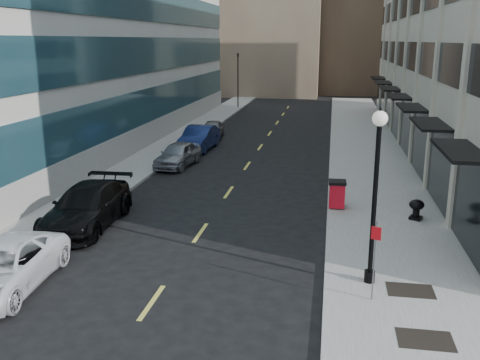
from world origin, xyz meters
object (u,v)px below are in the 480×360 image
(car_white_van, at_px, (3,267))
(urn_planter, at_px, (417,207))
(trash_bin, at_px, (337,193))
(sign_post, at_px, (375,250))
(traffic_signal, at_px, (238,57))
(car_silver_sedan, at_px, (178,154))
(car_black_pickup, at_px, (87,207))
(car_blue_sedan, at_px, (199,138))
(lamppost, at_px, (376,182))
(car_grey_sedan, at_px, (212,129))

(car_white_van, height_order, urn_planter, car_white_van)
(trash_bin, bearing_deg, sign_post, -84.65)
(traffic_signal, bearing_deg, trash_bin, -73.23)
(car_white_van, relative_size, car_silver_sedan, 1.19)
(car_black_pickup, bearing_deg, car_blue_sedan, 85.61)
(car_silver_sedan, distance_m, lamppost, 18.45)
(traffic_signal, relative_size, lamppost, 1.27)
(sign_post, bearing_deg, car_blue_sedan, 138.32)
(traffic_signal, distance_m, car_grey_sedan, 19.58)
(urn_planter, bearing_deg, car_grey_sedan, 125.15)
(car_blue_sedan, xyz_separation_m, sign_post, (10.49, -21.22, 0.87))
(trash_bin, height_order, urn_planter, trash_bin)
(car_white_van, relative_size, sign_post, 2.16)
(car_silver_sedan, distance_m, car_grey_sedan, 10.01)
(car_grey_sedan, bearing_deg, car_white_van, -97.12)
(lamppost, relative_size, sign_post, 2.28)
(car_white_van, bearing_deg, sign_post, 0.89)
(car_blue_sedan, distance_m, urn_planter, 18.59)
(car_black_pickup, bearing_deg, car_grey_sedan, 86.55)
(car_blue_sedan, bearing_deg, lamppost, -59.42)
(car_grey_sedan, bearing_deg, urn_planter, -60.76)
(traffic_signal, relative_size, car_blue_sedan, 1.37)
(traffic_signal, distance_m, car_blue_sedan, 24.32)
(car_white_van, bearing_deg, car_grey_sedan, 85.02)
(car_white_van, xyz_separation_m, sign_post, (11.20, 0.91, 0.98))
(car_white_van, xyz_separation_m, urn_planter, (13.51, 8.66, -0.05))
(car_grey_sedan, relative_size, trash_bin, 3.18)
(car_white_van, bearing_deg, lamppost, 6.99)
(car_blue_sedan, bearing_deg, car_white_van, -88.93)
(car_blue_sedan, bearing_deg, car_black_pickup, -89.59)
(traffic_signal, relative_size, car_white_van, 1.33)
(trash_bin, height_order, lamppost, lamppost)
(car_grey_sedan, height_order, trash_bin, trash_bin)
(car_silver_sedan, distance_m, trash_bin, 12.00)
(car_black_pickup, bearing_deg, traffic_signal, 89.10)
(car_grey_sedan, distance_m, lamppost, 27.22)
(car_white_van, relative_size, lamppost, 0.95)
(car_grey_sedan, distance_m, sign_post, 28.23)
(car_black_pickup, distance_m, car_grey_sedan, 21.15)
(car_white_van, height_order, car_grey_sedan, car_white_van)
(car_black_pickup, bearing_deg, sign_post, -25.89)
(car_silver_sedan, height_order, urn_planter, car_silver_sedan)
(traffic_signal, xyz_separation_m, trash_bin, (10.90, -36.17, -4.89))
(car_blue_sedan, bearing_deg, urn_planter, -43.55)
(car_silver_sedan, bearing_deg, trash_bin, -30.65)
(car_white_van, xyz_separation_m, car_blue_sedan, (0.71, 22.13, 0.11))
(trash_bin, xyz_separation_m, urn_planter, (3.31, -1.09, -0.15))
(car_black_pickup, xyz_separation_m, trash_bin, (10.20, 3.86, -0.02))
(car_white_van, height_order, car_silver_sedan, car_silver_sedan)
(car_black_pickup, height_order, car_blue_sedan, car_black_pickup)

